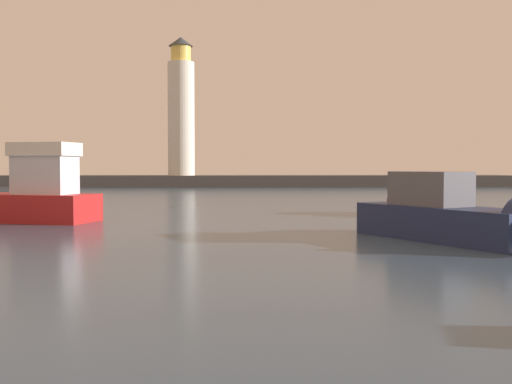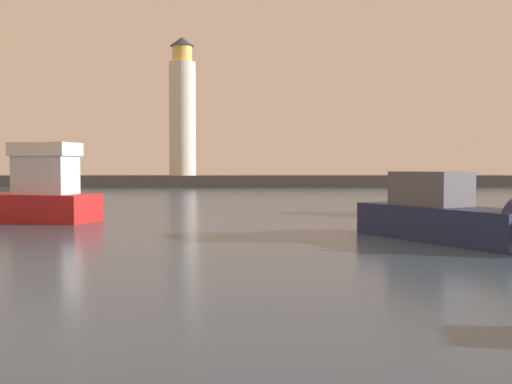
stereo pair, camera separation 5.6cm
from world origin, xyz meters
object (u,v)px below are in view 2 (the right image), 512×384
at_px(motorboat_0, 421,202).
at_px(motorboat_2, 468,220).
at_px(motorboat_4, 7,198).
at_px(lighthouse, 182,110).

distance_m(motorboat_0, motorboat_2, 11.77).
distance_m(motorboat_2, motorboat_4, 20.02).
distance_m(motorboat_0, motorboat_4, 20.16).
xyz_separation_m(motorboat_0, motorboat_2, (-2.19, -11.56, 0.10)).
relative_size(motorboat_2, motorboat_4, 0.94).
distance_m(lighthouse, motorboat_0, 48.06).
distance_m(lighthouse, motorboat_4, 48.04).
distance_m(lighthouse, motorboat_2, 58.41).
relative_size(lighthouse, motorboat_0, 3.01).
xyz_separation_m(lighthouse, motorboat_2, (13.30, -56.21, -8.65)).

